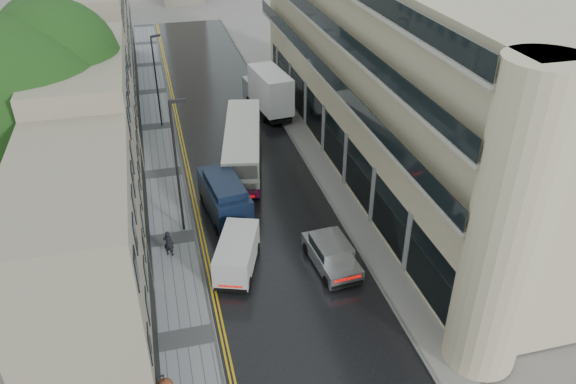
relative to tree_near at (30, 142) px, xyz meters
name	(u,v)px	position (x,y,z in m)	size (l,w,h in m)	color
road	(244,164)	(12.50, 7.50, -6.94)	(9.00, 85.00, 0.02)	black
left_sidewalk	(164,173)	(6.65, 7.50, -6.89)	(2.70, 85.00, 0.12)	gray
right_sidewalk	(313,156)	(17.90, 7.50, -6.89)	(1.80, 85.00, 0.12)	slate
old_shop_row	(99,88)	(3.05, 10.00, -0.95)	(4.50, 56.00, 12.00)	gray
modern_block	(389,69)	(22.80, 6.00, 0.05)	(8.00, 40.00, 14.00)	#B9AB8A
tree_near	(30,142)	(0.00, 0.00, 0.00)	(10.56, 10.56, 13.89)	black
tree_far	(61,74)	(0.30, 13.00, -0.72)	(9.24, 9.24, 12.46)	black
cream_bus	(225,166)	(10.77, 4.90, -5.45)	(2.45, 10.80, 2.94)	silver
white_lorry	(263,100)	(15.55, 14.70, -4.93)	(2.28, 7.61, 3.99)	white
silver_hatchback	(327,274)	(14.30, -7.11, -6.09)	(1.94, 4.44, 1.67)	#BDBCC1
white_van	(216,271)	(8.60, -5.59, -5.93)	(1.88, 4.38, 1.98)	beige
navy_van	(217,215)	(9.35, -0.89, -5.54)	(2.18, 5.44, 2.78)	black
pedestrian	(169,243)	(6.35, -2.39, -6.01)	(0.59, 0.39, 1.62)	black
lamp_post_near	(177,169)	(7.37, 0.00, -2.63)	(0.94, 0.21, 8.39)	black
lamp_post_far	(157,83)	(6.99, 15.88, -3.04)	(0.85, 0.19, 7.56)	black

